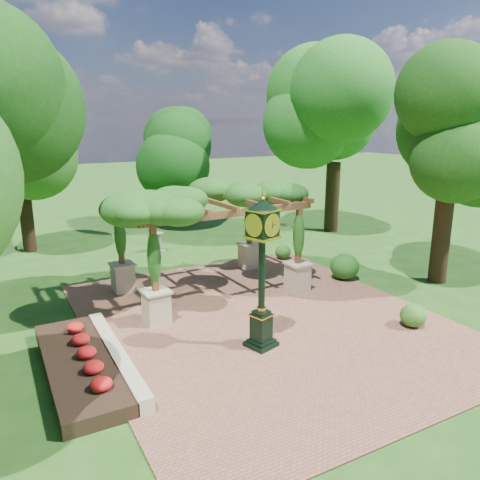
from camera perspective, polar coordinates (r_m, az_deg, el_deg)
name	(u,v)px	position (r m, az deg, el deg)	size (l,w,h in m)	color
ground	(281,333)	(13.75, 5.06, -11.21)	(120.00, 120.00, 0.00)	#1E4714
brick_plaza	(263,320)	(14.50, 2.86, -9.67)	(10.00, 12.00, 0.04)	brown
border_wall	(116,356)	(12.44, -14.82, -13.53)	(0.35, 5.00, 0.40)	#C6B793
flower_bed	(79,366)	(12.31, -19.01, -14.28)	(1.50, 5.00, 0.36)	red
pedestal_clock	(262,261)	(12.02, 2.71, -2.53)	(1.00, 1.00, 4.05)	black
pergola	(209,203)	(16.04, -3.80, 4.49)	(6.37, 4.20, 3.89)	#C1B18F
sundial	(158,244)	(21.95, -9.93, -0.45)	(0.68, 0.68, 0.93)	gray
shrub_front	(413,315)	(14.78, 20.35, -8.62)	(0.75, 0.75, 0.68)	#2F621C
shrub_mid	(345,266)	(18.30, 12.64, -3.17)	(1.09, 1.09, 0.98)	#1D5417
shrub_back	(283,252)	(20.59, 5.26, -1.45)	(0.68, 0.68, 0.62)	#2A601B
tree_west_far	(19,152)	(23.33, -25.33, 9.68)	(3.75, 3.75, 6.68)	black
tree_north	(184,151)	(26.93, -6.79, 10.69)	(3.87, 3.87, 6.22)	#352015
tree_east_far	(337,106)	(25.87, 11.70, 15.68)	(4.62, 4.62, 9.73)	black
tree_east_near	(453,130)	(18.44, 24.52, 12.14)	(3.61, 3.61, 8.22)	#382216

